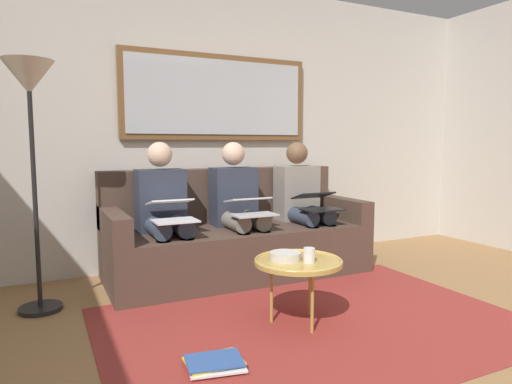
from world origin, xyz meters
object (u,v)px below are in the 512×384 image
Objects in this scene: bowl at (285,256)px; standing_lamp at (30,105)px; laptop_silver at (251,206)px; magazine_stack at (215,363)px; person_right at (164,209)px; person_left at (302,200)px; laptop_black at (317,202)px; coffee_table at (298,262)px; laptop_white at (172,210)px; cup at (309,255)px; person_middle at (238,205)px; couch at (235,237)px; framed_mirror at (218,97)px.

bowl is 1.90m from standing_lamp.
laptop_silver reaches higher than magazine_stack.
bowl is at bearing 112.99° from person_right.
laptop_black is (0.00, 0.24, 0.02)m from person_left.
coffee_table is 1.74× the size of magazine_stack.
magazine_stack is at bearing 84.02° from laptop_white.
bowl is at bearing 53.99° from person_left.
cup is 1.42m from person_left.
person_middle reaches higher than magazine_stack.
person_left is at bearing 180.00° from person_right.
cup is 0.85m from magazine_stack.
person_right is (0.57, -1.22, 0.16)m from cup.
laptop_black is (-0.74, -0.91, 0.23)m from coffee_table.
standing_lamp is at bearing -34.61° from cup.
coffee_table is 0.09m from bowl.
laptop_silver reaches higher than coffee_table.
couch is 6.99× the size of magazine_stack.
person_right is (0.64, 0.07, 0.30)m from couch.
couch is at bearing -26.00° from laptop_black.
laptop_white reaches higher than laptop_black.
cup is at bearing -161.58° from magazine_stack.
coffee_table is at bearing 86.52° from framed_mirror.
couch is 5.77× the size of laptop_white.
laptop_white is at bearing -1.16° from laptop_silver.
person_left is at bearing 144.48° from framed_mirror.
framed_mirror is 1.93m from bowl.
laptop_black is at bearing 132.43° from framed_mirror.
laptop_silver is (-0.17, -0.86, 0.20)m from bowl.
framed_mirror is 1.32m from laptop_black.
laptop_white is (0.54, -0.91, 0.24)m from coffee_table.
standing_lamp is at bearing 22.93° from framed_mirror.
person_left is 0.24m from laptop_black.
laptop_white is at bearing 10.56° from person_left.
person_right is 1.20m from standing_lamp.
standing_lamp is (1.55, 0.66, -0.18)m from framed_mirror.
framed_mirror is 3.27× the size of coffee_table.
laptop_white is at bearing -95.98° from magazine_stack.
person_middle is at bearing -93.07° from cup.
laptop_white is 1.37m from magazine_stack.
person_middle is (0.64, 0.00, 0.00)m from person_left.
person_right reaches higher than cup.
magazine_stack is at bearing 62.22° from person_middle.
framed_mirror is at bearing -93.48° from coffee_table.
couch is at bearing -98.11° from bowl.
framed_mirror is at bearing -90.00° from couch.
standing_lamp is at bearing -2.49° from laptop_white.
person_middle is at bearing -172.69° from standing_lamp.
couch is 0.71m from person_left.
laptop_black is (-0.64, 0.70, -0.92)m from framed_mirror.
couch is 0.45m from laptop_silver.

